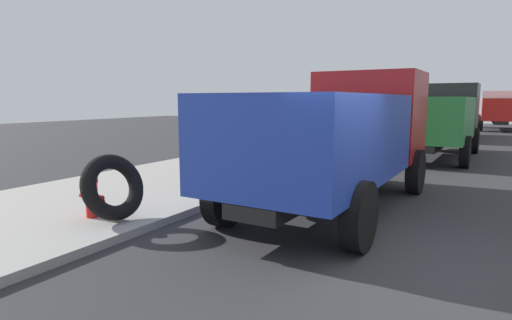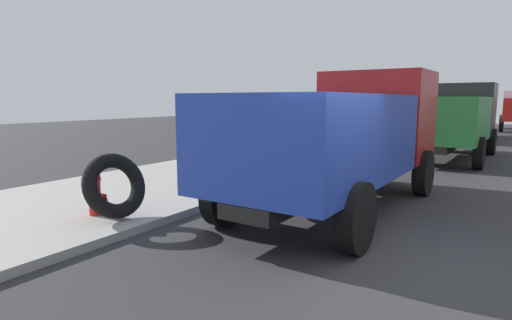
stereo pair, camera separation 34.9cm
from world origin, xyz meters
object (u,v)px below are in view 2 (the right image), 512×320
Objects in this scene: fire_hydrant at (95,192)px; dump_truck_orange at (465,111)px; loose_tire at (115,186)px; dump_truck_blue at (343,133)px; dump_truck_green at (453,117)px; stop_sign at (204,134)px.

fire_hydrant is 23.07m from dump_truck_orange.
dump_truck_orange is (22.68, -3.32, 0.85)m from loose_tire.
dump_truck_blue is 9.60m from dump_truck_green.
loose_tire is 0.17× the size of dump_truck_orange.
loose_tire is 0.59× the size of stop_sign.
fire_hydrant is 0.40× the size of stop_sign.
dump_truck_blue reaches higher than loose_tire.
dump_truck_green is (10.89, -3.63, 0.05)m from stop_sign.
dump_truck_orange reaches higher than loose_tire.
stop_sign reaches higher than loose_tire.
fire_hydrant is 13.93m from dump_truck_green.
loose_tire is at bearing 173.89° from stop_sign.
loose_tire is at bearing 163.58° from dump_truck_green.
fire_hydrant is 5.12m from dump_truck_blue.
fire_hydrant is 0.12× the size of dump_truck_blue.
dump_truck_blue reaches higher than stop_sign.
stop_sign is at bearing -6.11° from loose_tire.
loose_tire is 2.39m from stop_sign.
dump_truck_orange is at bearing 3.31° from dump_truck_green.
stop_sign is 0.29× the size of dump_truck_green.
stop_sign is at bearing 161.57° from dump_truck_green.
dump_truck_green is at bearing -18.45° from fire_hydrant.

